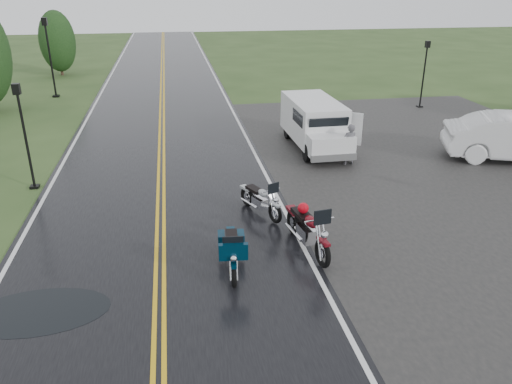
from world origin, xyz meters
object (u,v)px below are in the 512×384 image
(motorcycle_teal, at_px, (234,265))
(lamp_post_far_left, at_px, (50,58))
(person_at_van, at_px, (349,145))
(motorcycle_silver, at_px, (275,206))
(van_white, at_px, (308,137))
(lamp_post_near_left, at_px, (25,137))
(motorcycle_red, at_px, (323,242))
(lamp_post_far_right, at_px, (424,75))

(motorcycle_teal, distance_m, lamp_post_far_left, 23.70)
(lamp_post_far_left, bearing_deg, person_at_van, -47.01)
(motorcycle_silver, relative_size, person_at_van, 1.29)
(motorcycle_teal, bearing_deg, person_at_van, 58.92)
(van_white, height_order, lamp_post_near_left, lamp_post_near_left)
(person_at_van, height_order, lamp_post_far_left, lamp_post_far_left)
(motorcycle_red, height_order, lamp_post_far_left, lamp_post_far_left)
(lamp_post_far_left, bearing_deg, lamp_post_far_right, -16.82)
(motorcycle_teal, height_order, lamp_post_far_left, lamp_post_far_left)
(motorcycle_red, xyz_separation_m, motorcycle_teal, (-2.28, -0.48, -0.12))
(lamp_post_far_left, height_order, lamp_post_far_right, lamp_post_far_left)
(van_white, bearing_deg, lamp_post_far_right, 41.04)
(lamp_post_far_left, bearing_deg, van_white, -49.20)
(motorcycle_silver, xyz_separation_m, lamp_post_far_right, (10.98, 12.87, 1.22))
(motorcycle_silver, bearing_deg, lamp_post_far_left, 92.68)
(person_at_van, bearing_deg, van_white, -29.46)
(van_white, relative_size, person_at_van, 3.26)
(lamp_post_far_right, bearing_deg, lamp_post_near_left, -154.92)
(lamp_post_far_right, bearing_deg, motorcycle_red, -123.70)
(van_white, xyz_separation_m, lamp_post_near_left, (-10.02, -0.96, 0.80))
(motorcycle_silver, relative_size, lamp_post_far_left, 0.44)
(person_at_van, xyz_separation_m, lamp_post_far_left, (-13.59, 14.58, 1.54))
(motorcycle_red, height_order, motorcycle_silver, motorcycle_red)
(person_at_van, distance_m, lamp_post_near_left, 11.56)
(motorcycle_silver, distance_m, lamp_post_far_left, 21.54)
(van_white, bearing_deg, motorcycle_teal, -116.89)
(van_white, bearing_deg, lamp_post_far_left, 129.82)
(motorcycle_teal, xyz_separation_m, lamp_post_far_right, (12.59, 15.93, 1.20))
(motorcycle_teal, xyz_separation_m, lamp_post_near_left, (-6.05, 7.21, 1.20))
(lamp_post_near_left, bearing_deg, motorcycle_teal, -49.99)
(person_at_van, relative_size, lamp_post_far_right, 0.44)
(person_at_van, xyz_separation_m, lamp_post_near_left, (-11.50, -0.40, 1.03))
(motorcycle_teal, distance_m, lamp_post_far_right, 20.34)
(lamp_post_far_left, bearing_deg, motorcycle_teal, -69.87)
(van_white, distance_m, person_at_van, 1.60)
(motorcycle_silver, bearing_deg, van_white, 40.89)
(motorcycle_teal, distance_m, lamp_post_near_left, 9.49)
(motorcycle_red, relative_size, van_white, 0.48)
(motorcycle_teal, relative_size, person_at_van, 1.33)
(person_at_van, bearing_deg, lamp_post_far_right, -139.50)
(motorcycle_red, distance_m, motorcycle_teal, 2.33)
(motorcycle_red, relative_size, lamp_post_near_left, 0.69)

